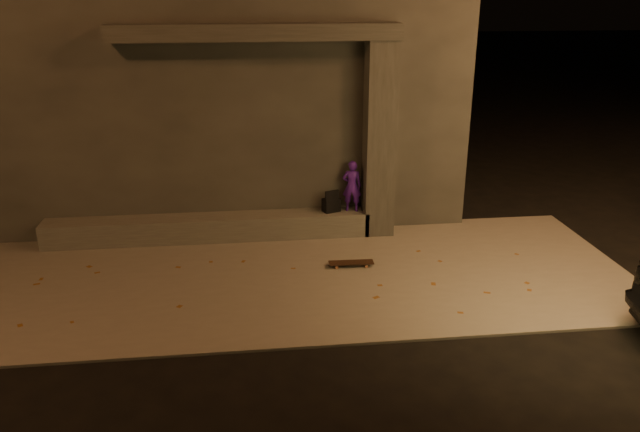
{
  "coord_description": "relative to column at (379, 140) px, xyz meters",
  "views": [
    {
      "loc": [
        -0.72,
        -7.29,
        4.5
      ],
      "look_at": [
        0.39,
        2.0,
        1.05
      ],
      "focal_mm": 35.0,
      "sensor_mm": 36.0,
      "label": 1
    }
  ],
  "objects": [
    {
      "name": "ledge",
      "position": [
        -3.2,
        0.0,
        -1.58
      ],
      "size": [
        6.0,
        0.55,
        0.45
      ],
      "primitive_type": "cube",
      "color": "#504E48",
      "rests_on": "sidewalk"
    },
    {
      "name": "column",
      "position": [
        0.0,
        0.0,
        0.0
      ],
      "size": [
        0.55,
        0.55,
        3.6
      ],
      "primitive_type": "cube",
      "color": "#353330",
      "rests_on": "sidewalk"
    },
    {
      "name": "sidewalk",
      "position": [
        -1.7,
        -1.75,
        -1.82
      ],
      "size": [
        11.0,
        4.4,
        0.04
      ],
      "primitive_type": "cube",
      "color": "slate",
      "rests_on": "ground"
    },
    {
      "name": "skateboarder",
      "position": [
        -0.5,
        0.0,
        -0.86
      ],
      "size": [
        0.4,
        0.3,
        0.98
      ],
      "primitive_type": "imported",
      "rotation": [
        0.0,
        0.0,
        2.94
      ],
      "color": "#441693",
      "rests_on": "ledge"
    },
    {
      "name": "canopy",
      "position": [
        -2.2,
        0.05,
        1.94
      ],
      "size": [
        5.0,
        0.7,
        0.28
      ],
      "primitive_type": "cube",
      "color": "#353330",
      "rests_on": "column"
    },
    {
      "name": "ground",
      "position": [
        -1.7,
        -3.75,
        -1.84
      ],
      "size": [
        120.0,
        120.0,
        0.0
      ],
      "primitive_type": "plane",
      "color": "black",
      "rests_on": "ground"
    },
    {
      "name": "backpack",
      "position": [
        -0.89,
        0.0,
        -1.2
      ],
      "size": [
        0.36,
        0.3,
        0.44
      ],
      "rotation": [
        0.0,
        0.0,
        0.36
      ],
      "color": "black",
      "rests_on": "ledge"
    },
    {
      "name": "skateboard",
      "position": [
        -0.76,
        -1.55,
        -1.73
      ],
      "size": [
        0.76,
        0.22,
        0.08
      ],
      "rotation": [
        0.0,
        0.0,
        -0.03
      ],
      "color": "black",
      "rests_on": "sidewalk"
    },
    {
      "name": "building",
      "position": [
        -2.7,
        2.74,
        0.77
      ],
      "size": [
        9.0,
        5.1,
        5.22
      ],
      "color": "#353330",
      "rests_on": "ground"
    }
  ]
}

